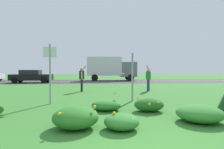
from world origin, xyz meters
TOP-DOWN VIEW (x-y plane):
  - ground_plane at (0.00, 11.22)m, footprint 120.00×120.00m
  - highway_strip at (0.00, 22.44)m, footprint 120.00×8.86m
  - highway_center_stripe at (0.00, 22.44)m, footprint 120.00×0.16m
  - daylily_clump_mid_right at (-1.46, 2.13)m, footprint 1.14×1.16m
  - daylily_clump_mid_left at (-0.57, 4.24)m, footprint 1.06×0.94m
  - daylily_clump_near_camera at (0.91, 3.91)m, footprint 1.03×0.90m
  - daylily_clump_front_center at (1.92, 2.42)m, footprint 1.27×1.29m
  - daylily_clump_front_right at (-0.34, 1.94)m, footprint 0.86×0.89m
  - sign_post_near_path at (-2.84, 5.80)m, footprint 0.56×0.10m
  - sign_post_by_roadside at (0.79, 6.27)m, footprint 0.07×0.10m
  - person_thrower_dark_shirt at (-1.79, 10.52)m, footprint 0.48×0.48m
  - person_catcher_green_shirt at (2.75, 10.52)m, footprint 0.40×0.48m
  - frisbee_white at (1.01, 10.71)m, footprint 0.25×0.24m
  - car_black_center_left at (-8.02, 20.44)m, footprint 4.50×2.00m
  - box_truck_gray at (1.34, 24.43)m, footprint 6.70×2.46m

SIDE VIEW (x-z plane):
  - ground_plane at x=0.00m, z-range 0.00..0.00m
  - highway_strip at x=0.00m, z-range 0.00..0.01m
  - highway_center_stripe at x=0.00m, z-range 0.01..0.01m
  - daylily_clump_front_right at x=-0.34m, z-range -0.03..0.40m
  - daylily_clump_mid_left at x=-0.57m, z-range 0.00..0.37m
  - daylily_clump_near_camera at x=0.91m, z-range -0.01..0.46m
  - daylily_clump_front_center at x=1.92m, z-range 0.00..0.47m
  - daylily_clump_mid_right at x=-1.46m, z-range -0.03..0.56m
  - car_black_center_left at x=-8.02m, z-range 0.01..1.46m
  - person_catcher_green_shirt at x=2.75m, z-range 0.04..1.82m
  - person_thrower_dark_shirt at x=-1.79m, z-range 0.09..1.83m
  - sign_post_by_roadside at x=0.79m, z-range 0.00..2.23m
  - frisbee_white at x=1.01m, z-range 1.13..1.24m
  - sign_post_near_path at x=-2.84m, z-range 0.27..2.82m
  - box_truck_gray at x=1.34m, z-range 0.20..3.40m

